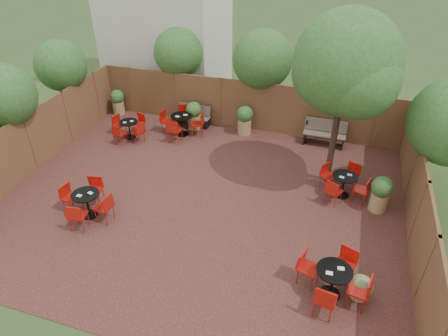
% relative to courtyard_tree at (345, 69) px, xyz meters
% --- Properties ---
extents(ground, '(80.00, 80.00, 0.00)m').
position_rel_courtyard_tree_xyz_m(ground, '(-3.58, -2.23, -3.81)').
color(ground, '#354F23').
rests_on(ground, ground).
extents(courtyard_paving, '(12.00, 10.00, 0.02)m').
position_rel_courtyard_tree_xyz_m(courtyard_paving, '(-3.58, -2.23, -3.80)').
color(courtyard_paving, '#381B17').
rests_on(courtyard_paving, ground).
extents(fence_back, '(12.00, 0.08, 2.00)m').
position_rel_courtyard_tree_xyz_m(fence_back, '(-3.58, 2.77, -2.81)').
color(fence_back, brown).
rests_on(fence_back, ground).
extents(fence_left, '(0.08, 10.00, 2.00)m').
position_rel_courtyard_tree_xyz_m(fence_left, '(-9.58, -2.23, -2.81)').
color(fence_left, brown).
rests_on(fence_left, ground).
extents(fence_right, '(0.08, 10.00, 2.00)m').
position_rel_courtyard_tree_xyz_m(fence_right, '(2.42, -2.23, -2.81)').
color(fence_right, brown).
rests_on(fence_right, ground).
extents(neighbour_building, '(5.00, 4.00, 8.00)m').
position_rel_courtyard_tree_xyz_m(neighbour_building, '(-8.08, 5.77, 0.19)').
color(neighbour_building, beige).
rests_on(neighbour_building, ground).
extents(overhang_foliage, '(15.77, 10.58, 2.52)m').
position_rel_courtyard_tree_xyz_m(overhang_foliage, '(-4.94, 0.06, -1.14)').
color(overhang_foliage, '#28581C').
rests_on(overhang_foliage, ground).
extents(courtyard_tree, '(3.04, 2.99, 5.44)m').
position_rel_courtyard_tree_xyz_m(courtyard_tree, '(0.00, 0.00, 0.00)').
color(courtyard_tree, black).
rests_on(courtyard_tree, courtyard_paving).
extents(park_bench_left, '(1.40, 0.53, 0.85)m').
position_rel_courtyard_tree_xyz_m(park_bench_left, '(-5.58, 2.38, -3.35)').
color(park_bench_left, brown).
rests_on(park_bench_left, courtyard_paving).
extents(park_bench_right, '(1.55, 0.52, 0.95)m').
position_rel_courtyard_tree_xyz_m(park_bench_right, '(-0.35, 2.39, -3.30)').
color(park_bench_right, brown).
rests_on(park_bench_right, courtyard_paving).
extents(bistro_tables, '(9.66, 7.83, 0.94)m').
position_rel_courtyard_tree_xyz_m(bistro_tables, '(-3.57, -1.54, -3.34)').
color(bistro_tables, black).
rests_on(bistro_tables, courtyard_paving).
extents(planters, '(11.22, 4.06, 1.16)m').
position_rel_courtyard_tree_xyz_m(planters, '(-3.87, 1.40, -3.18)').
color(planters, '#99774C').
rests_on(planters, courtyard_paving).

